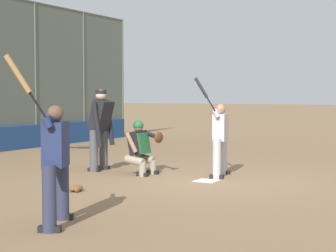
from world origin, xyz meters
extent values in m
plane|color=#846647|center=(0.00, 0.00, 0.00)|extent=(160.00, 160.00, 0.00)
cube|color=white|center=(0.00, 0.00, 0.01)|extent=(0.43, 0.43, 0.01)
cylinder|color=#515651|center=(-8.78, -7.90, 2.34)|extent=(0.08, 0.08, 4.68)
cylinder|color=#515651|center=(-6.27, -7.90, 2.34)|extent=(0.08, 0.08, 4.68)
cylinder|color=#515651|center=(-3.76, -7.90, 2.34)|extent=(0.08, 0.08, 4.68)
cylinder|color=#B7B7BC|center=(-1.05, -0.10, 0.40)|extent=(0.17, 0.17, 0.81)
cube|color=black|center=(-1.05, -0.10, 0.04)|extent=(0.17, 0.30, 0.08)
cylinder|color=#B7B7BC|center=(-0.39, 0.04, 0.40)|extent=(0.17, 0.17, 0.81)
cube|color=black|center=(-0.39, 0.04, 0.04)|extent=(0.17, 0.30, 0.08)
cube|color=#B7B7BC|center=(-0.72, -0.03, 1.02)|extent=(0.48, 0.34, 0.56)
sphere|color=#936B4C|center=(-0.72, -0.03, 1.40)|extent=(0.21, 0.21, 0.21)
cylinder|color=#B7B7BC|center=(-0.70, -0.06, 1.31)|extent=(0.57, 0.16, 0.21)
cylinder|color=#B7B7BC|center=(-0.44, 0.00, 1.31)|extent=(0.15, 0.17, 0.16)
sphere|color=black|center=(-0.43, -0.02, 1.37)|extent=(0.04, 0.04, 0.04)
cylinder|color=black|center=(-0.37, -0.09, 1.51)|extent=(0.16, 0.16, 0.30)
cylinder|color=#28282D|center=(-0.22, -0.24, 1.84)|extent=(0.26, 0.26, 0.42)
cylinder|color=gray|center=(-0.31, -1.43, 0.15)|extent=(0.15, 0.15, 0.30)
cylinder|color=gray|center=(-0.32, -1.62, 0.32)|extent=(0.19, 0.46, 0.23)
cube|color=black|center=(-0.31, -1.43, 0.04)|extent=(0.11, 0.26, 0.08)
cylinder|color=gray|center=(0.09, -1.44, 0.15)|extent=(0.15, 0.15, 0.30)
cylinder|color=gray|center=(0.08, -1.63, 0.32)|extent=(0.19, 0.46, 0.23)
cube|color=black|center=(0.09, -1.44, 0.04)|extent=(0.11, 0.26, 0.08)
cube|color=black|center=(-0.12, -1.67, 0.67)|extent=(0.44, 0.36, 0.54)
cube|color=#235B33|center=(-0.11, -1.53, 0.67)|extent=(0.39, 0.14, 0.45)
sphere|color=#936B4C|center=(-0.12, -1.67, 1.01)|extent=(0.20, 0.20, 0.20)
sphere|color=#235B33|center=(-0.12, -1.67, 1.05)|extent=(0.22, 0.22, 0.22)
cylinder|color=black|center=(-0.27, -1.43, 0.84)|extent=(0.30, 0.51, 0.15)
ellipsoid|color=#56331E|center=(-0.17, -1.20, 0.81)|extent=(0.30, 0.11, 0.24)
cylinder|color=#936B4C|center=(0.14, -1.68, 0.70)|extent=(0.10, 0.30, 0.43)
cylinder|color=#4C4C51|center=(-0.43, -2.81, 0.46)|extent=(0.19, 0.19, 0.93)
cube|color=black|center=(-0.43, -2.81, 0.04)|extent=(0.14, 0.29, 0.08)
cylinder|color=#4C4C51|center=(-0.01, -2.76, 0.46)|extent=(0.19, 0.19, 0.93)
cube|color=black|center=(-0.01, -2.76, 0.04)|extent=(0.14, 0.29, 0.08)
cube|color=black|center=(-0.23, -2.72, 1.25)|extent=(0.55, 0.49, 0.71)
sphere|color=beige|center=(-0.23, -2.72, 1.70)|extent=(0.23, 0.23, 0.23)
cylinder|color=black|center=(-0.23, -2.72, 1.76)|extent=(0.24, 0.24, 0.08)
cylinder|color=black|center=(-0.52, -2.69, 1.04)|extent=(0.14, 0.25, 0.98)
cylinder|color=black|center=(0.05, -2.63, 1.04)|extent=(0.18, 0.26, 0.98)
cylinder|color=#2D334C|center=(4.04, -0.26, 0.42)|extent=(0.18, 0.18, 0.84)
cube|color=black|center=(4.04, -0.26, 0.04)|extent=(0.22, 0.30, 0.08)
cylinder|color=#2D334C|center=(4.67, 0.06, 0.42)|extent=(0.18, 0.18, 0.84)
cube|color=black|center=(4.67, 0.06, 0.04)|extent=(0.22, 0.30, 0.08)
cube|color=navy|center=(4.36, -0.10, 1.07)|extent=(0.53, 0.44, 0.58)
sphere|color=brown|center=(4.36, -0.10, 1.46)|extent=(0.21, 0.21, 0.21)
cylinder|color=navy|center=(4.37, -0.12, 1.37)|extent=(0.58, 0.31, 0.22)
cylinder|color=navy|center=(4.62, 0.00, 1.37)|extent=(0.17, 0.17, 0.16)
sphere|color=black|center=(4.64, -0.02, 1.43)|extent=(0.04, 0.04, 0.04)
cylinder|color=black|center=(4.73, -0.07, 1.58)|extent=(0.21, 0.14, 0.33)
cylinder|color=tan|center=(4.93, -0.19, 1.96)|extent=(0.32, 0.22, 0.47)
sphere|color=black|center=(-3.86, -6.76, 0.03)|extent=(0.04, 0.04, 0.04)
cylinder|color=black|center=(-3.94, -6.61, 0.03)|extent=(0.19, 0.32, 0.03)
cylinder|color=#28282D|center=(-4.13, -6.24, 0.03)|extent=(0.28, 0.46, 0.07)
ellipsoid|color=brown|center=(2.19, -1.51, 0.05)|extent=(0.31, 0.20, 0.11)
ellipsoid|color=brown|center=(2.28, -1.42, 0.05)|extent=(0.11, 0.09, 0.09)
camera|label=1|loc=(9.95, 4.71, 1.72)|focal=60.00mm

